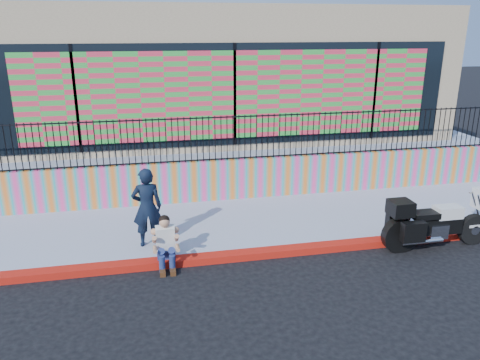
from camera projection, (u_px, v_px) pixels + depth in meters
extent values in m
plane|color=black|center=(272.00, 255.00, 9.97)|extent=(90.00, 90.00, 0.00)
cube|color=#AE210C|center=(272.00, 252.00, 9.95)|extent=(16.00, 0.30, 0.15)
cube|color=#969EB5|center=(254.00, 222.00, 11.48)|extent=(16.00, 3.00, 0.15)
cube|color=#FF4393|center=(241.00, 179.00, 12.78)|extent=(16.00, 0.20, 1.10)
cube|color=#969EB5|center=(213.00, 140.00, 17.55)|extent=(16.00, 10.00, 1.25)
cube|color=tan|center=(213.00, 69.00, 16.55)|extent=(14.00, 8.00, 4.00)
cube|color=black|center=(235.00, 95.00, 12.94)|extent=(12.60, 0.04, 2.80)
cube|color=#E6334D|center=(235.00, 95.00, 12.91)|extent=(11.48, 0.02, 2.40)
cylinder|color=black|center=(473.00, 229.00, 10.41)|extent=(0.70, 0.15, 0.70)
cylinder|color=black|center=(400.00, 236.00, 10.07)|extent=(0.70, 0.15, 0.70)
cube|color=black|center=(438.00, 225.00, 10.18)|extent=(1.01, 0.30, 0.36)
cube|color=silver|center=(435.00, 230.00, 10.21)|extent=(0.42, 0.36, 0.32)
cube|color=silver|center=(448.00, 212.00, 10.13)|extent=(0.58, 0.34, 0.25)
cube|color=black|center=(424.00, 215.00, 10.03)|extent=(0.58, 0.36, 0.13)
cube|color=black|center=(401.00, 208.00, 9.85)|extent=(0.47, 0.44, 0.32)
cube|color=black|center=(413.00, 232.00, 9.72)|extent=(0.51, 0.19, 0.42)
cube|color=black|center=(398.00, 220.00, 10.31)|extent=(0.51, 0.19, 0.42)
cube|color=silver|center=(474.00, 225.00, 10.38)|extent=(0.34, 0.17, 0.06)
imported|color=black|center=(147.00, 207.00, 9.86)|extent=(0.64, 0.43, 1.73)
cube|color=navy|center=(166.00, 253.00, 9.56)|extent=(0.36, 0.28, 0.18)
cube|color=white|center=(165.00, 238.00, 9.41)|extent=(0.38, 0.27, 0.54)
sphere|color=tan|center=(164.00, 222.00, 9.26)|extent=(0.21, 0.21, 0.21)
cube|color=#472814|center=(163.00, 272.00, 9.19)|extent=(0.11, 0.26, 0.10)
cube|color=#472814|center=(173.00, 271.00, 9.23)|extent=(0.11, 0.26, 0.10)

